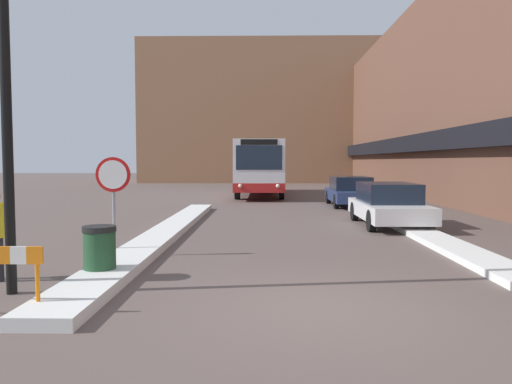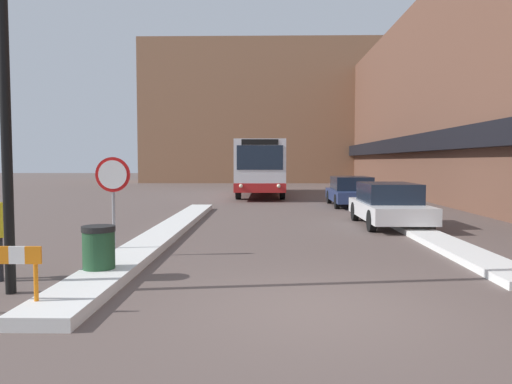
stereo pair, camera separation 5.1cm
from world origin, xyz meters
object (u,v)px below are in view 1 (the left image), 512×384
at_px(city_bus, 260,166).
at_px(parked_car_middle, 351,191).
at_px(trash_bin, 100,252).
at_px(street_lamp, 21,17).
at_px(stop_sign, 113,185).
at_px(construction_barricade, 3,266).
at_px(parked_car_front, 388,204).

height_order(city_bus, parked_car_middle, city_bus).
bearing_deg(trash_bin, street_lamp, -129.38).
bearing_deg(city_bus, parked_car_middle, -59.45).
bearing_deg(parked_car_middle, stop_sign, -120.29).
bearing_deg(street_lamp, city_bus, 81.43).
distance_m(parked_car_middle, trash_bin, 16.19).
bearing_deg(street_lamp, trash_bin, 50.62).
height_order(parked_car_middle, construction_barricade, parked_car_middle).
relative_size(city_bus, stop_sign, 5.05).
bearing_deg(trash_bin, parked_car_front, 47.20).
bearing_deg(construction_barricade, street_lamp, 99.54).
bearing_deg(construction_barricade, parked_car_front, 51.61).
height_order(parked_car_middle, street_lamp, street_lamp).
distance_m(stop_sign, street_lamp, 4.14).
xyz_separation_m(stop_sign, trash_bin, (0.38, -2.09, -1.10)).
xyz_separation_m(city_bus, parked_car_middle, (4.30, -7.29, -1.08)).
height_order(stop_sign, construction_barricade, stop_sign).
bearing_deg(construction_barricade, city_bus, 82.23).
xyz_separation_m(trash_bin, construction_barricade, (-0.63, -2.06, 0.19)).
xyz_separation_m(parked_car_front, stop_sign, (-7.32, -5.40, 0.87)).
xyz_separation_m(parked_car_middle, construction_barricade, (-7.57, -16.69, -0.03)).
xyz_separation_m(stop_sign, construction_barricade, (-0.25, -4.16, -0.91)).
bearing_deg(stop_sign, trash_bin, -79.81).
distance_m(stop_sign, construction_barricade, 4.26).
height_order(parked_car_front, stop_sign, stop_sign).
bearing_deg(parked_car_middle, city_bus, 120.55).
height_order(parked_car_front, construction_barricade, parked_car_front).
distance_m(city_bus, parked_car_front, 15.09).
bearing_deg(stop_sign, city_bus, 81.35).
bearing_deg(trash_bin, stop_sign, 100.19).
xyz_separation_m(parked_car_front, construction_barricade, (-7.57, -9.56, -0.03)).
distance_m(stop_sign, trash_bin, 2.39).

